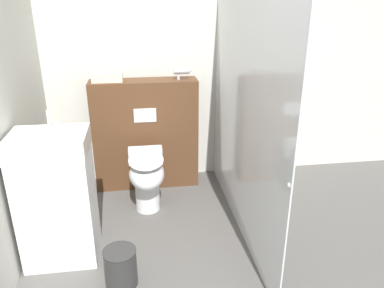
# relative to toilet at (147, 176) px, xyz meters

# --- Properties ---
(wall_back) EXTENTS (8.00, 0.06, 2.50)m
(wall_back) POSITION_rel_toilet_xyz_m (0.37, 0.78, 0.88)
(wall_back) COLOR silver
(wall_back) RESTS_ON ground_plane
(partition_panel) EXTENTS (1.08, 0.28, 1.15)m
(partition_panel) POSITION_rel_toilet_xyz_m (0.02, 0.57, 0.21)
(partition_panel) COLOR #51331E
(partition_panel) RESTS_ON ground_plane
(shower_glass) EXTENTS (0.04, 2.14, 1.96)m
(shower_glass) POSITION_rel_toilet_xyz_m (0.80, -0.32, 0.61)
(shower_glass) COLOR silver
(shower_glass) RESTS_ON ground_plane
(toilet) EXTENTS (0.33, 0.56, 0.58)m
(toilet) POSITION_rel_toilet_xyz_m (0.00, 0.00, 0.00)
(toilet) COLOR white
(toilet) RESTS_ON ground_plane
(sink_vanity) EXTENTS (0.55, 0.42, 1.18)m
(sink_vanity) POSITION_rel_toilet_xyz_m (-0.69, -0.57, 0.16)
(sink_vanity) COLOR white
(sink_vanity) RESTS_ON ground_plane
(hair_drier) EXTENTS (0.18, 0.06, 0.12)m
(hair_drier) POSITION_rel_toilet_xyz_m (0.41, 0.53, 0.87)
(hair_drier) COLOR #B7B7BC
(hair_drier) RESTS_ON partition_panel
(folded_towel) EXTENTS (0.29, 0.13, 0.09)m
(folded_towel) POSITION_rel_toilet_xyz_m (-0.33, 0.55, 0.83)
(folded_towel) COLOR beige
(folded_towel) RESTS_ON partition_panel
(waste_bin) EXTENTS (0.24, 0.24, 0.29)m
(waste_bin) POSITION_rel_toilet_xyz_m (-0.23, -0.96, -0.22)
(waste_bin) COLOR #2D2D2D
(waste_bin) RESTS_ON ground_plane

